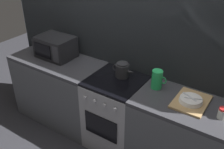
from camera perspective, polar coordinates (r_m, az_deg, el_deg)
The scene contains 10 objects.
ground_plane at distance 3.35m, azimuth 0.81°, elevation -14.52°, with size 8.00×8.00×0.00m, color #2D2D33.
back_wall at distance 2.91m, azimuth 4.48°, elevation 6.61°, with size 3.60×0.05×2.40m.
counter_left at distance 3.53m, azimuth -11.48°, elevation -3.25°, with size 1.20×0.60×0.90m.
stove_unit at distance 3.05m, azimuth 0.85°, elevation -8.48°, with size 0.60×0.63×0.90m.
counter_right at distance 2.79m, azimuth 17.06°, elevation -14.48°, with size 1.20×0.60×0.90m.
microwave at distance 3.33m, azimuth -12.42°, elevation 6.00°, with size 0.46×0.35×0.27m.
kettle at distance 2.82m, azimuth 2.33°, elevation 1.00°, with size 0.28×0.15×0.17m.
pitcher at distance 2.65m, azimuth 9.98°, elevation -1.08°, with size 0.16×0.11×0.20m.
dish_pile at distance 2.54m, azimuth 17.14°, elevation -5.63°, with size 0.30×0.40×0.07m.
spice_jar at distance 2.43m, azimuth 23.32°, elevation -7.90°, with size 0.08×0.08×0.10m.
Camera 1 is at (1.30, -2.02, 2.34)m, focal length 41.12 mm.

